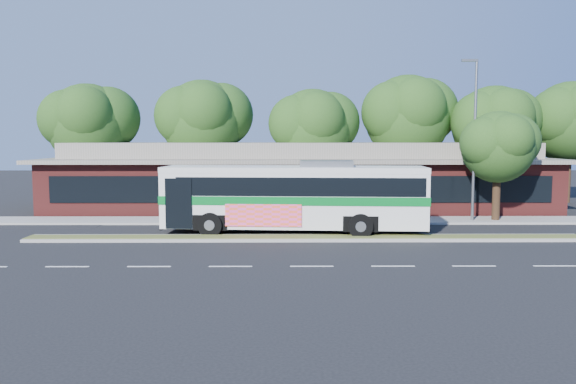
# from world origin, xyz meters

# --- Properties ---
(ground) EXTENTS (120.00, 120.00, 0.00)m
(ground) POSITION_xyz_m (0.00, 0.00, 0.00)
(ground) COLOR black
(ground) RESTS_ON ground
(median_strip) EXTENTS (26.00, 1.10, 0.15)m
(median_strip) POSITION_xyz_m (0.00, 0.60, 0.07)
(median_strip) COLOR #454C20
(median_strip) RESTS_ON ground
(sidewalk) EXTENTS (44.00, 2.60, 0.12)m
(sidewalk) POSITION_xyz_m (0.00, 6.40, 0.06)
(sidewalk) COLOR gray
(sidewalk) RESTS_ON ground
(parking_lot) EXTENTS (14.00, 12.00, 0.01)m
(parking_lot) POSITION_xyz_m (-18.00, 10.00, 0.01)
(parking_lot) COLOR black
(parking_lot) RESTS_ON ground
(plaza_building) EXTENTS (33.20, 11.20, 4.45)m
(plaza_building) POSITION_xyz_m (0.00, 12.99, 2.13)
(plaza_building) COLOR maroon
(plaza_building) RESTS_ON ground
(lamp_post) EXTENTS (0.93, 0.18, 9.07)m
(lamp_post) POSITION_xyz_m (9.56, 6.00, 4.90)
(lamp_post) COLOR slate
(lamp_post) RESTS_ON ground
(tree_bg_a) EXTENTS (6.47, 5.80, 8.63)m
(tree_bg_a) POSITION_xyz_m (-14.58, 15.14, 5.87)
(tree_bg_a) COLOR black
(tree_bg_a) RESTS_ON ground
(tree_bg_b) EXTENTS (6.69, 6.00, 9.00)m
(tree_bg_b) POSITION_xyz_m (-6.57, 16.14, 6.14)
(tree_bg_b) COLOR black
(tree_bg_b) RESTS_ON ground
(tree_bg_c) EXTENTS (6.24, 5.60, 8.26)m
(tree_bg_c) POSITION_xyz_m (1.40, 15.13, 5.59)
(tree_bg_c) COLOR black
(tree_bg_c) RESTS_ON ground
(tree_bg_d) EXTENTS (6.91, 6.20, 9.37)m
(tree_bg_d) POSITION_xyz_m (8.45, 16.15, 6.42)
(tree_bg_d) COLOR black
(tree_bg_d) RESTS_ON ground
(tree_bg_e) EXTENTS (6.47, 5.80, 8.50)m
(tree_bg_e) POSITION_xyz_m (14.42, 15.14, 5.74)
(tree_bg_e) COLOR black
(tree_bg_e) RESTS_ON ground
(tree_bg_f) EXTENTS (6.69, 6.00, 8.92)m
(tree_bg_f) POSITION_xyz_m (20.43, 16.14, 6.06)
(tree_bg_f) COLOR black
(tree_bg_f) RESTS_ON ground
(transit_bus) EXTENTS (13.09, 3.65, 3.63)m
(transit_bus) POSITION_xyz_m (-0.47, 2.39, 2.02)
(transit_bus) COLOR silver
(transit_bus) RESTS_ON ground
(sedan) EXTENTS (4.87, 2.01, 1.41)m
(sedan) POSITION_xyz_m (-9.00, 9.55, 0.70)
(sedan) COLOR #A8AAAF
(sedan) RESTS_ON ground
(sidewalk_tree) EXTENTS (4.48, 4.02, 6.25)m
(sidewalk_tree) POSITION_xyz_m (11.29, 6.30, 4.33)
(sidewalk_tree) COLOR black
(sidewalk_tree) RESTS_ON ground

